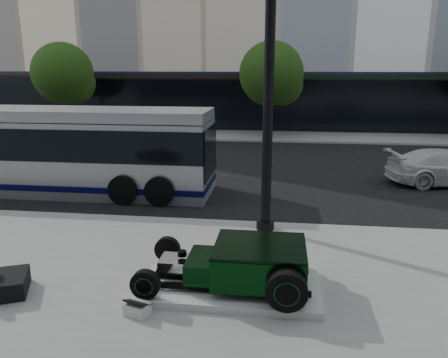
# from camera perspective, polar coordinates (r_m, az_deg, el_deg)

# --- Properties ---
(ground) EXTENTS (120.00, 120.00, 0.00)m
(ground) POSITION_cam_1_polar(r_m,az_deg,el_deg) (14.30, 0.50, -3.09)
(ground) COLOR black
(ground) RESTS_ON ground
(sidewalk_far) EXTENTS (70.00, 4.00, 0.12)m
(sidewalk_far) POSITION_cam_1_polar(r_m,az_deg,el_deg) (27.91, 3.97, 5.66)
(sidewalk_far) COLOR gray
(sidewalk_far) RESTS_ON ground
(street_trees) EXTENTS (29.80, 3.80, 5.70)m
(street_trees) POSITION_cam_1_polar(r_m,az_deg,el_deg) (26.62, 6.51, 13.19)
(street_trees) COLOR black
(street_trees) RESTS_ON sidewalk_far
(display_plinth) EXTENTS (3.40, 1.80, 0.15)m
(display_plinth) POSITION_cam_1_polar(r_m,az_deg,el_deg) (8.70, 0.89, -13.78)
(display_plinth) COLOR silver
(display_plinth) RESTS_ON sidewalk_near
(hot_rod) EXTENTS (3.22, 2.00, 0.81)m
(hot_rod) POSITION_cam_1_polar(r_m,az_deg,el_deg) (8.45, 3.19, -10.89)
(hot_rod) COLOR black
(hot_rod) RESTS_ON display_plinth
(info_plaque) EXTENTS (0.47, 0.41, 0.31)m
(info_plaque) POSITION_cam_1_polar(r_m,az_deg,el_deg) (8.04, -11.26, -16.21)
(info_plaque) COLOR silver
(info_plaque) RESTS_ON sidewalk_near
(lamppost) EXTENTS (0.47, 0.47, 8.51)m
(lamppost) POSITION_cam_1_polar(r_m,az_deg,el_deg) (10.98, 5.89, 13.04)
(lamppost) COLOR black
(lamppost) RESTS_ON sidewalk_near
(transit_bus) EXTENTS (12.12, 2.88, 2.92)m
(transit_bus) POSITION_cam_1_polar(r_m,az_deg,el_deg) (16.72, -22.66, 3.61)
(transit_bus) COLOR #A8ACB2
(transit_bus) RESTS_ON ground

